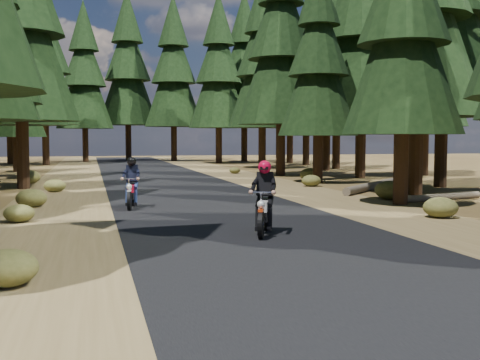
{
  "coord_description": "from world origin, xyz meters",
  "views": [
    {
      "loc": [
        -3.59,
        -12.91,
        2.14
      ],
      "look_at": [
        0.0,
        1.5,
        1.1
      ],
      "focal_mm": 45.0,
      "sensor_mm": 36.0,
      "label": 1
    }
  ],
  "objects_px": {
    "log_near": "(372,186)",
    "log_far": "(443,197)",
    "rider_lead": "(264,210)",
    "rider_follow": "(131,191)"
  },
  "relations": [
    {
      "from": "log_near",
      "to": "log_far",
      "type": "distance_m",
      "value": 4.46
    },
    {
      "from": "log_near",
      "to": "rider_lead",
      "type": "height_order",
      "value": "rider_lead"
    },
    {
      "from": "log_near",
      "to": "log_far",
      "type": "bearing_deg",
      "value": -130.48
    },
    {
      "from": "log_near",
      "to": "rider_follow",
      "type": "height_order",
      "value": "rider_follow"
    },
    {
      "from": "log_near",
      "to": "rider_follow",
      "type": "distance_m",
      "value": 10.98
    },
    {
      "from": "log_near",
      "to": "log_far",
      "type": "height_order",
      "value": "log_near"
    },
    {
      "from": "log_far",
      "to": "log_near",
      "type": "bearing_deg",
      "value": 81.02
    },
    {
      "from": "rider_follow",
      "to": "log_far",
      "type": "bearing_deg",
      "value": -170.77
    },
    {
      "from": "log_near",
      "to": "log_far",
      "type": "xyz_separation_m",
      "value": [
        0.46,
        -4.43,
        -0.04
      ]
    },
    {
      "from": "rider_lead",
      "to": "log_far",
      "type": "bearing_deg",
      "value": -123.15
    }
  ]
}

